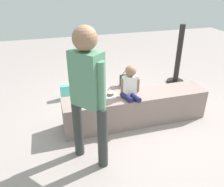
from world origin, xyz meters
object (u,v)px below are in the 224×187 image
object	(u,v)px
child_seated	(130,84)
handbag_black_leather	(127,80)
handbag_brown_canvas	(114,96)
cake_box_white	(92,95)
water_bottle_near_gift	(99,86)
gift_bag	(66,92)
cake_plate	(110,95)
adult_standing	(87,88)

from	to	relation	value
child_seated	handbag_black_leather	bearing A→B (deg)	71.74
handbag_brown_canvas	cake_box_white	bearing A→B (deg)	144.31
water_bottle_near_gift	handbag_brown_canvas	size ratio (longest dim) A/B	0.68
gift_bag	handbag_brown_canvas	distance (m)	0.91
cake_plate	handbag_brown_canvas	xyz separation A→B (m)	(0.24, 0.64, -0.39)
child_seated	cake_box_white	bearing A→B (deg)	110.93
gift_bag	handbag_black_leather	size ratio (longest dim) A/B	0.90
gift_bag	water_bottle_near_gift	distance (m)	0.71
cake_plate	handbag_brown_canvas	distance (m)	0.79
child_seated	handbag_black_leather	xyz separation A→B (m)	(0.44, 1.33, -0.57)
adult_standing	cake_box_white	world-z (taller)	adult_standing
handbag_black_leather	adult_standing	bearing A→B (deg)	-121.13
child_seated	cake_plate	distance (m)	0.35
child_seated	gift_bag	world-z (taller)	child_seated
handbag_black_leather	child_seated	bearing A→B (deg)	-108.26
cake_plate	gift_bag	bearing A→B (deg)	120.47
water_bottle_near_gift	cake_box_white	world-z (taller)	water_bottle_near_gift
cake_plate	handbag_black_leather	world-z (taller)	cake_plate
cake_box_white	handbag_black_leather	distance (m)	0.89
adult_standing	handbag_brown_canvas	world-z (taller)	adult_standing
adult_standing	handbag_brown_canvas	bearing A→B (deg)	62.48
cake_box_white	child_seated	bearing A→B (deg)	-69.07
handbag_brown_canvas	cake_plate	bearing A→B (deg)	-110.89
adult_standing	cake_box_white	distance (m)	1.90
gift_bag	cake_box_white	bearing A→B (deg)	-12.94
cake_box_white	handbag_brown_canvas	size ratio (longest dim) A/B	0.93
handbag_black_leather	water_bottle_near_gift	bearing A→B (deg)	-174.94
handbag_black_leather	cake_plate	bearing A→B (deg)	-120.09
water_bottle_near_gift	cake_box_white	bearing A→B (deg)	-126.06
water_bottle_near_gift	handbag_black_leather	bearing A→B (deg)	5.06
gift_bag	cake_box_white	world-z (taller)	gift_bag
adult_standing	child_seated	bearing A→B (deg)	39.84
water_bottle_near_gift	cake_box_white	size ratio (longest dim) A/B	0.73
cake_box_white	handbag_brown_canvas	xyz separation A→B (m)	(0.35, -0.25, 0.05)
adult_standing	handbag_black_leather	distance (m)	2.43
adult_standing	cake_plate	world-z (taller)	adult_standing
cake_box_white	handbag_black_leather	xyz separation A→B (m)	(0.82, 0.34, 0.07)
gift_bag	handbag_brown_canvas	bearing A→B (deg)	-23.48
gift_bag	cake_box_white	xyz separation A→B (m)	(0.49, -0.11, -0.08)
handbag_black_leather	handbag_brown_canvas	size ratio (longest dim) A/B	1.03
child_seated	adult_standing	distance (m)	1.01
gift_bag	cake_box_white	distance (m)	0.51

